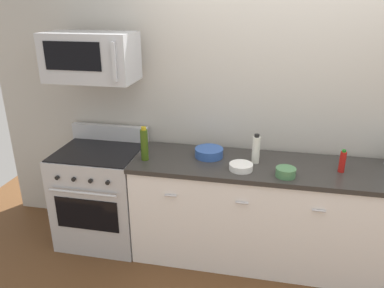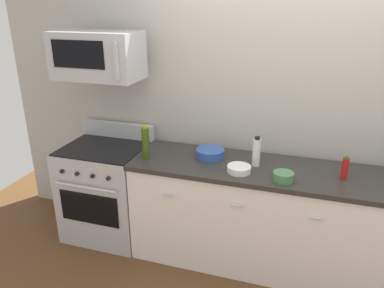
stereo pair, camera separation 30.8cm
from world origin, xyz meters
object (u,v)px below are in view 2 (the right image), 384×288
object	(u,v)px
range_oven	(107,190)
bowl_blue_mixing	(210,153)
bottle_hot_sauce_red	(345,168)
bowl_green_glaze	(283,176)
bowl_white_ceramic	(239,169)
microwave	(98,55)
bottle_olive_oil	(146,143)
bottle_vinegar_white	(256,152)

from	to	relation	value
range_oven	bowl_blue_mixing	size ratio (longest dim) A/B	4.36
range_oven	bottle_hot_sauce_red	size ratio (longest dim) A/B	5.73
bowl_green_glaze	bowl_white_ceramic	bearing A→B (deg)	171.61
microwave	bowl_blue_mixing	bearing A→B (deg)	1.46
bottle_hot_sauce_red	bowl_green_glaze	bearing A→B (deg)	-158.30
bottle_olive_oil	range_oven	bearing A→B (deg)	167.84
bottle_hot_sauce_red	range_oven	bearing A→B (deg)	179.44
microwave	bottle_hot_sauce_red	world-z (taller)	microwave
microwave	bowl_white_ceramic	xyz separation A→B (m)	(1.30, -0.19, -0.80)
microwave	bowl_blue_mixing	distance (m)	1.28
bowl_green_glaze	bowl_blue_mixing	bearing A→B (deg)	157.60
bowl_green_glaze	bowl_white_ceramic	xyz separation A→B (m)	(-0.35, 0.05, -0.01)
bowl_green_glaze	bowl_blue_mixing	size ratio (longest dim) A/B	0.63
bottle_hot_sauce_red	bowl_green_glaze	xyz separation A→B (m)	(-0.44, -0.17, -0.05)
microwave	bowl_blue_mixing	xyz separation A→B (m)	(1.01, 0.03, -0.79)
bottle_olive_oil	bowl_green_glaze	xyz separation A→B (m)	(1.17, -0.09, -0.10)
bowl_green_glaze	bowl_blue_mixing	distance (m)	0.69
bowl_white_ceramic	bottle_hot_sauce_red	bearing A→B (deg)	8.87
bottle_vinegar_white	bottle_hot_sauce_red	size ratio (longest dim) A/B	1.35
bowl_green_glaze	bowl_white_ceramic	size ratio (longest dim) A/B	0.81
bottle_vinegar_white	bowl_green_glaze	size ratio (longest dim) A/B	1.63
bottle_hot_sauce_red	bottle_olive_oil	world-z (taller)	bottle_olive_oil
bowl_green_glaze	bowl_blue_mixing	world-z (taller)	bowl_blue_mixing
bowl_white_ceramic	bottle_vinegar_white	bearing A→B (deg)	57.06
range_oven	microwave	size ratio (longest dim) A/B	1.44
bottle_olive_oil	bowl_green_glaze	bearing A→B (deg)	-4.41
bottle_vinegar_white	bottle_olive_oil	world-z (taller)	bottle_olive_oil
range_oven	bowl_green_glaze	world-z (taller)	range_oven
bottle_olive_oil	bowl_white_ceramic	xyz separation A→B (m)	(0.82, -0.04, -0.11)
bowl_blue_mixing	bottle_hot_sauce_red	bearing A→B (deg)	-4.82
microwave	bowl_white_ceramic	size ratio (longest dim) A/B	3.91
microwave	bowl_green_glaze	size ratio (longest dim) A/B	4.82
bowl_white_ceramic	microwave	bearing A→B (deg)	171.80
bottle_hot_sauce_red	bowl_white_ceramic	world-z (taller)	bottle_hot_sauce_red
bottle_olive_oil	bottle_hot_sauce_red	bearing A→B (deg)	2.98
microwave	bottle_hot_sauce_red	xyz separation A→B (m)	(2.08, -0.07, -0.74)
range_oven	bottle_vinegar_white	bearing A→B (deg)	0.90
bottle_vinegar_white	bowl_blue_mixing	distance (m)	0.41
bottle_olive_oil	bowl_blue_mixing	distance (m)	0.56
range_oven	bottle_olive_oil	size ratio (longest dim) A/B	3.62
bottle_olive_oil	bowl_white_ceramic	bearing A→B (deg)	-2.71
bowl_green_glaze	bottle_hot_sauce_red	bearing A→B (deg)	21.70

